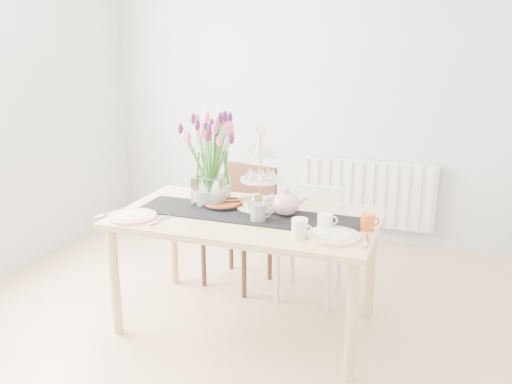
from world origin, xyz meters
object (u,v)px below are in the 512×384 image
(cream_jug, at_px, (325,221))
(plate_right, at_px, (333,236))
(cake_stand, at_px, (261,187))
(mug_grey, at_px, (258,213))
(dining_table, at_px, (247,227))
(plate_left, at_px, (132,216))
(chair_white, at_px, (313,234))
(tulip_vase, at_px, (210,146))
(mug_orange, at_px, (367,222))
(mug_white, at_px, (300,228))
(tart_tin, at_px, (223,204))
(radiator, at_px, (367,193))
(chair_brown, at_px, (243,216))
(teapot, at_px, (286,203))

(cream_jug, bearing_deg, plate_right, -81.13)
(cake_stand, xyz_separation_m, mug_grey, (0.07, -0.26, -0.08))
(dining_table, distance_m, plate_left, 0.71)
(chair_white, distance_m, tulip_vase, 1.02)
(tulip_vase, distance_m, cream_jug, 0.89)
(chair_white, relative_size, mug_orange, 8.23)
(cake_stand, xyz_separation_m, mug_orange, (0.71, -0.19, -0.09))
(tulip_vase, xyz_separation_m, mug_orange, (1.03, -0.13, -0.35))
(mug_orange, height_order, plate_left, mug_orange)
(cake_stand, height_order, plate_right, cake_stand)
(dining_table, distance_m, mug_white, 0.50)
(tart_tin, height_order, mug_white, mug_white)
(tulip_vase, xyz_separation_m, cake_stand, (0.32, 0.06, -0.26))
(radiator, bearing_deg, chair_white, -100.28)
(chair_white, xyz_separation_m, tart_tin, (-0.49, -0.48, 0.32))
(radiator, height_order, plate_right, plate_right)
(radiator, xyz_separation_m, tulip_vase, (-0.78, -1.65, 0.70))
(tulip_vase, height_order, mug_grey, tulip_vase)
(chair_brown, height_order, plate_right, chair_brown)
(dining_table, height_order, tart_tin, tart_tin)
(teapot, xyz_separation_m, mug_grey, (-0.13, -0.15, -0.03))
(chair_brown, relative_size, mug_grey, 8.24)
(dining_table, bearing_deg, tart_tin, 150.56)
(chair_brown, bearing_deg, teapot, -36.44)
(mug_orange, bearing_deg, cake_stand, 137.03)
(mug_grey, distance_m, mug_white, 0.35)
(cream_jug, bearing_deg, radiator, 67.61)
(radiator, relative_size, chair_white, 1.54)
(dining_table, distance_m, cake_stand, 0.28)
(tulip_vase, bearing_deg, tart_tin, 0.10)
(teapot, xyz_separation_m, mug_orange, (0.51, -0.08, -0.04))
(cake_stand, bearing_deg, mug_grey, -74.06)
(chair_brown, xyz_separation_m, plate_right, (0.85, -0.83, 0.24))
(dining_table, relative_size, teapot, 6.05)
(mug_grey, bearing_deg, chair_brown, 96.40)
(tart_tin, height_order, plate_right, tart_tin)
(cream_jug, bearing_deg, plate_left, 167.27)
(mug_grey, bearing_deg, dining_table, 118.98)
(mug_white, height_order, mug_orange, mug_white)
(mug_orange, height_order, plate_right, mug_orange)
(tulip_vase, bearing_deg, mug_grey, -27.56)
(mug_grey, bearing_deg, mug_orange, -14.29)
(cream_jug, height_order, plate_left, cream_jug)
(cake_stand, height_order, cream_jug, cake_stand)
(dining_table, distance_m, plate_right, 0.62)
(cake_stand, xyz_separation_m, cream_jug, (0.47, -0.24, -0.09))
(mug_orange, bearing_deg, plate_right, -159.19)
(chair_white, relative_size, plate_left, 2.59)
(radiator, distance_m, chair_white, 1.19)
(cream_jug, relative_size, mug_orange, 0.91)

